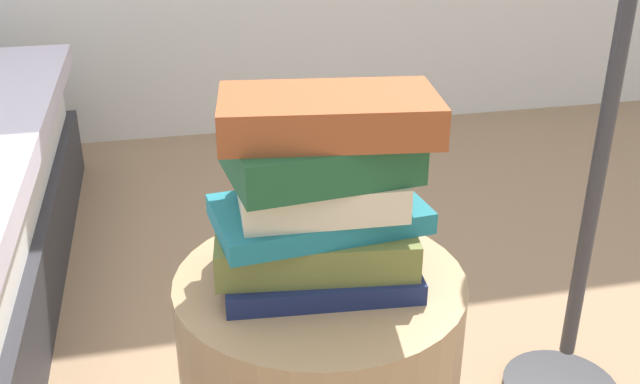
{
  "coord_description": "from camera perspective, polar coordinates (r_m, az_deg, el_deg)",
  "views": [
    {
      "loc": [
        -0.2,
        -0.89,
        1.05
      ],
      "look_at": [
        0.0,
        0.0,
        0.62
      ],
      "focal_mm": 40.95,
      "sensor_mm": 36.0,
      "label": 1
    }
  ],
  "objects": [
    {
      "name": "book_navy",
      "position": [
        1.07,
        0.03,
        -5.82
      ],
      "size": [
        0.29,
        0.22,
        0.03
      ],
      "primitive_type": "cube",
      "rotation": [
        0.0,
        0.0,
        -0.09
      ],
      "color": "#19234C",
      "rests_on": "side_table"
    },
    {
      "name": "book_forest",
      "position": [
        0.99,
        -0.28,
        3.05
      ],
      "size": [
        0.26,
        0.2,
        0.06
      ],
      "primitive_type": "cube",
      "rotation": [
        0.0,
        0.0,
        0.11
      ],
      "color": "#1E512D",
      "rests_on": "book_cream"
    },
    {
      "name": "book_teal",
      "position": [
        1.03,
        -0.25,
        -1.72
      ],
      "size": [
        0.3,
        0.19,
        0.03
      ],
      "primitive_type": "cube",
      "rotation": [
        0.0,
        0.0,
        0.1
      ],
      "color": "#1E727F",
      "rests_on": "book_olive"
    },
    {
      "name": "book_olive",
      "position": [
        1.05,
        -0.46,
        -3.91
      ],
      "size": [
        0.3,
        0.2,
        0.05
      ],
      "primitive_type": "cube",
      "rotation": [
        0.0,
        0.0,
        -0.13
      ],
      "color": "olive",
      "rests_on": "book_navy"
    },
    {
      "name": "book_cream",
      "position": [
        1.01,
        -0.31,
        0.22
      ],
      "size": [
        0.23,
        0.17,
        0.05
      ],
      "primitive_type": "cube",
      "rotation": [
        0.0,
        0.0,
        -0.05
      ],
      "color": "beige",
      "rests_on": "book_teal"
    },
    {
      "name": "book_rust",
      "position": [
        0.97,
        0.63,
        6.12
      ],
      "size": [
        0.31,
        0.19,
        0.05
      ],
      "primitive_type": "cube",
      "rotation": [
        0.0,
        0.0,
        -0.14
      ],
      "color": "#994723",
      "rests_on": "book_forest"
    }
  ]
}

